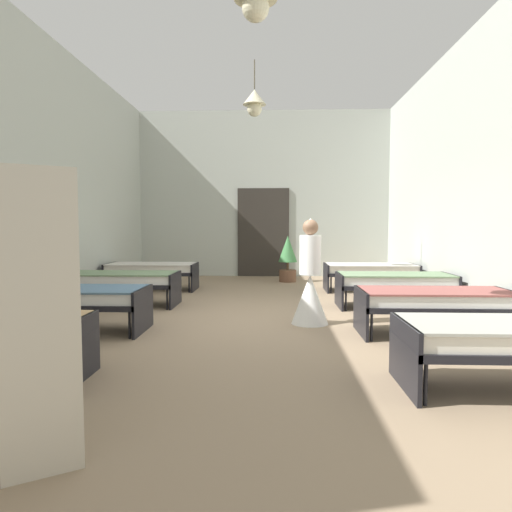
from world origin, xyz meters
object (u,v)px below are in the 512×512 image
Objects in this scene: bed_right_row_3 at (370,270)px; bed_left_row_2 at (122,280)px; bed_right_row_1 at (435,301)px; bed_right_row_2 at (395,282)px; nurse_near_aisle at (310,286)px; potted_plant at (288,256)px; bed_left_row_1 at (72,298)px; bed_left_row_3 at (152,270)px.

bed_left_row_2 is at bearing -157.84° from bed_right_row_3.
bed_right_row_1 is 1.00× the size of bed_right_row_2.
nurse_near_aisle is (3.14, -1.32, 0.09)m from bed_left_row_2.
nurse_near_aisle reaches higher than bed_right_row_2.
nurse_near_aisle is 4.73m from potted_plant.
bed_left_row_1 is 1.00× the size of bed_right_row_1.
bed_left_row_1 is 1.00× the size of bed_left_row_3.
bed_left_row_1 and bed_right_row_3 have the same top height.
bed_left_row_1 is 4.67m from bed_right_row_1.
bed_right_row_2 is 1.67× the size of potted_plant.
nurse_near_aisle is (-1.53, 0.58, 0.09)m from bed_right_row_1.
bed_left_row_2 is at bearing 64.16° from nurse_near_aisle.
bed_left_row_2 and bed_right_row_3 have the same top height.
bed_right_row_3 is at bearing 22.16° from bed_left_row_2.
bed_left_row_2 is 4.52m from potted_plant.
bed_right_row_1 and bed_right_row_2 have the same top height.
bed_right_row_3 is 3.56m from nurse_near_aisle.
bed_right_row_2 is 3.81m from potted_plant.
bed_left_row_3 is (-4.67, 1.90, 0.00)m from bed_right_row_2.
bed_right_row_3 is (4.67, 0.00, 0.00)m from bed_left_row_3.
nurse_near_aisle is at bearing -139.29° from bed_right_row_2.
bed_left_row_1 is 1.00× the size of bed_right_row_2.
potted_plant is at bearing 138.39° from bed_right_row_3.
bed_left_row_2 is at bearing -90.00° from bed_left_row_3.
bed_left_row_3 is at bearing 157.84° from bed_right_row_2.
potted_plant is (-1.70, 5.31, 0.19)m from bed_right_row_1.
potted_plant is (2.97, 1.51, 0.19)m from bed_left_row_3.
bed_left_row_1 is 1.90m from bed_left_row_2.
bed_right_row_1 and bed_left_row_2 have the same top height.
bed_right_row_1 is at bearing -39.16° from bed_left_row_3.
potted_plant is at bearing 48.96° from bed_left_row_2.
bed_left_row_2 is 1.00× the size of bed_right_row_3.
bed_right_row_1 is 1.64m from nurse_near_aisle.
bed_right_row_1 is 5.04m from bed_left_row_2.
bed_right_row_1 is 1.90m from bed_right_row_2.
nurse_near_aisle reaches higher than bed_right_row_1.
nurse_near_aisle is (-1.53, -1.32, 0.09)m from bed_right_row_2.
bed_left_row_1 is at bearing 180.00° from bed_right_row_1.
bed_right_row_3 is at bearing -28.52° from nurse_near_aisle.
bed_left_row_1 and bed_right_row_2 have the same top height.
bed_right_row_1 is at bearing 0.00° from bed_left_row_1.
bed_right_row_2 and bed_right_row_3 have the same top height.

